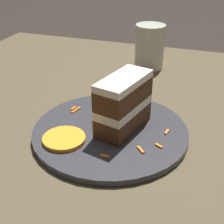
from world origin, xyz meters
name	(u,v)px	position (x,y,z in m)	size (l,w,h in m)	color
ground_plane	(116,141)	(0.00, 0.00, 0.00)	(6.00, 6.00, 0.00)	black
dining_table	(116,133)	(0.00, 0.00, 0.02)	(1.01, 1.09, 0.04)	#4C422D
plate	(112,132)	(0.03, 0.00, 0.04)	(0.28, 0.28, 0.01)	#333338
cake_slice	(124,104)	(0.03, 0.02, 0.10)	(0.12, 0.08, 0.10)	#4C2D19
cream_dollop	(120,92)	(-0.07, -0.02, 0.07)	(0.04, 0.04, 0.05)	white
orange_garnish	(64,139)	(0.10, -0.06, 0.05)	(0.07, 0.07, 0.01)	orange
carrot_shreds_scatter	(110,125)	(0.03, 0.00, 0.05)	(0.17, 0.20, 0.00)	orange
drinking_glass	(149,50)	(-0.31, -0.01, 0.09)	(0.08, 0.08, 0.12)	beige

